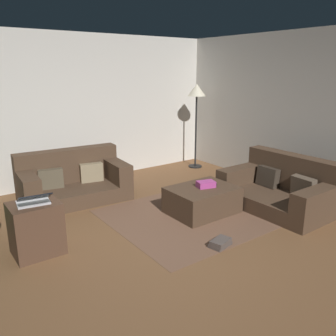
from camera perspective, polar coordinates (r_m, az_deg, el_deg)
The scene contains 13 objects.
ground_plane at distance 4.07m, azimuth -0.92°, elevation -13.71°, with size 6.40×6.40×0.00m, color brown.
rear_partition at distance 6.41m, azimuth -17.59°, elevation 8.81°, with size 6.40×0.12×2.60m, color beige.
corner_partition at distance 5.97m, azimuth 24.71°, elevation 7.63°, with size 0.12×6.40×2.60m, color beige.
couch_left at distance 5.74m, azimuth -15.20°, elevation -2.07°, with size 1.68×1.00×0.77m.
couch_right at distance 5.53m, azimuth 17.93°, elevation -3.21°, with size 1.00×1.57×0.76m.
ottoman at distance 5.09m, azimuth 5.57°, elevation -5.17°, with size 0.94×0.70×0.38m, color #473323.
gift_box at distance 5.03m, azimuth 6.15°, elevation -2.63°, with size 0.25×0.16×0.09m, color #B23F8C.
tv_remote at distance 5.15m, azimuth 7.01°, elevation -2.60°, with size 0.05×0.16×0.02m, color black.
side_table at distance 4.22m, azimuth -20.58°, elevation -9.14°, with size 0.52×0.44×0.60m, color #4C3323.
laptop at distance 4.03m, azimuth -20.92°, elevation -4.95°, with size 0.39×0.44×0.19m.
book_stack at distance 4.24m, azimuth 8.49°, elevation -11.91°, with size 0.29×0.23×0.09m.
corner_lamp at distance 7.20m, azimuth 4.66°, elevation 11.46°, with size 0.36×0.36×1.71m.
area_rug at distance 5.15m, azimuth 5.51°, elevation -7.09°, with size 2.60×2.00×0.01m, color brown.
Camera 1 is at (-2.03, -2.89, 2.01)m, focal length 37.64 mm.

